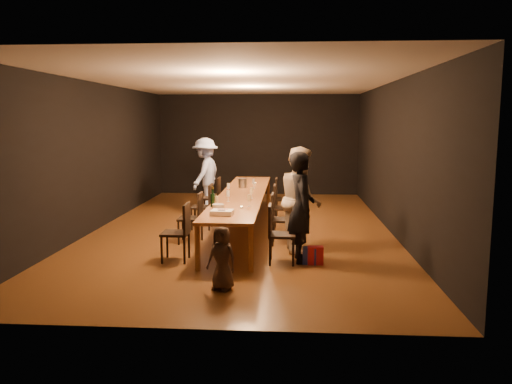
# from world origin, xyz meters

# --- Properties ---
(ground) EXTENTS (10.00, 10.00, 0.00)m
(ground) POSITION_xyz_m (0.00, 0.00, 0.00)
(ground) COLOR #462511
(ground) RESTS_ON ground
(room_shell) EXTENTS (6.04, 10.04, 3.02)m
(room_shell) POSITION_xyz_m (0.00, 0.00, 2.08)
(room_shell) COLOR black
(room_shell) RESTS_ON ground
(table) EXTENTS (0.90, 6.00, 0.75)m
(table) POSITION_xyz_m (0.00, 0.00, 0.70)
(table) COLOR brown
(table) RESTS_ON ground
(chair_right_0) EXTENTS (0.42, 0.42, 0.93)m
(chair_right_0) POSITION_xyz_m (0.85, -2.40, 0.47)
(chair_right_0) COLOR black
(chair_right_0) RESTS_ON ground
(chair_right_1) EXTENTS (0.42, 0.42, 0.93)m
(chair_right_1) POSITION_xyz_m (0.85, -1.20, 0.47)
(chair_right_1) COLOR black
(chair_right_1) RESTS_ON ground
(chair_right_2) EXTENTS (0.42, 0.42, 0.93)m
(chair_right_2) POSITION_xyz_m (0.85, 0.00, 0.47)
(chair_right_2) COLOR black
(chair_right_2) RESTS_ON ground
(chair_right_3) EXTENTS (0.42, 0.42, 0.93)m
(chair_right_3) POSITION_xyz_m (0.85, 1.20, 0.47)
(chair_right_3) COLOR black
(chair_right_3) RESTS_ON ground
(chair_left_0) EXTENTS (0.42, 0.42, 0.93)m
(chair_left_0) POSITION_xyz_m (-0.85, -2.40, 0.47)
(chair_left_0) COLOR black
(chair_left_0) RESTS_ON ground
(chair_left_1) EXTENTS (0.42, 0.42, 0.93)m
(chair_left_1) POSITION_xyz_m (-0.85, -1.20, 0.47)
(chair_left_1) COLOR black
(chair_left_1) RESTS_ON ground
(chair_left_2) EXTENTS (0.42, 0.42, 0.93)m
(chair_left_2) POSITION_xyz_m (-0.85, 0.00, 0.47)
(chair_left_2) COLOR black
(chair_left_2) RESTS_ON ground
(chair_left_3) EXTENTS (0.42, 0.42, 0.93)m
(chair_left_3) POSITION_xyz_m (-0.85, 1.20, 0.47)
(chair_left_3) COLOR black
(chair_left_3) RESTS_ON ground
(woman_birthday) EXTENTS (0.50, 0.69, 1.75)m
(woman_birthday) POSITION_xyz_m (1.15, -2.27, 0.88)
(woman_birthday) COLOR black
(woman_birthday) RESTS_ON ground
(woman_tan) EXTENTS (0.77, 0.94, 1.80)m
(woman_tan) POSITION_xyz_m (1.15, -1.57, 0.90)
(woman_tan) COLOR #BBA68C
(woman_tan) RESTS_ON ground
(man_blue) EXTENTS (0.93, 1.29, 1.80)m
(man_blue) POSITION_xyz_m (-1.15, 2.25, 0.90)
(man_blue) COLOR #9DB4F2
(man_blue) RESTS_ON ground
(child) EXTENTS (0.49, 0.41, 0.85)m
(child) POSITION_xyz_m (0.08, -3.70, 0.43)
(child) COLOR #453227
(child) RESTS_ON ground
(gift_bag_red) EXTENTS (0.24, 0.14, 0.29)m
(gift_bag_red) POSITION_xyz_m (1.38, -2.45, 0.14)
(gift_bag_red) COLOR red
(gift_bag_red) RESTS_ON ground
(gift_bag_blue) EXTENTS (0.23, 0.17, 0.26)m
(gift_bag_blue) POSITION_xyz_m (1.29, -2.44, 0.13)
(gift_bag_blue) COLOR #2537A3
(gift_bag_blue) RESTS_ON ground
(birthday_cake) EXTENTS (0.36, 0.30, 0.08)m
(birthday_cake) POSITION_xyz_m (-0.10, -2.36, 0.79)
(birthday_cake) COLOR white
(birthday_cake) RESTS_ON table
(plate_stack) EXTENTS (0.21, 0.21, 0.11)m
(plate_stack) POSITION_xyz_m (-0.22, -1.99, 0.80)
(plate_stack) COLOR silver
(plate_stack) RESTS_ON table
(champagne_bottle) EXTENTS (0.10, 0.10, 0.35)m
(champagne_bottle) POSITION_xyz_m (-0.36, -1.62, 0.93)
(champagne_bottle) COLOR black
(champagne_bottle) RESTS_ON table
(ice_bucket) EXTENTS (0.24, 0.24, 0.20)m
(ice_bucket) POSITION_xyz_m (-0.08, 0.86, 0.85)
(ice_bucket) COLOR #AAAAAE
(ice_bucket) RESTS_ON table
(wineglass_0) EXTENTS (0.06, 0.06, 0.21)m
(wineglass_0) POSITION_xyz_m (-0.28, -1.73, 0.85)
(wineglass_0) COLOR beige
(wineglass_0) RESTS_ON table
(wineglass_1) EXTENTS (0.06, 0.06, 0.21)m
(wineglass_1) POSITION_xyz_m (0.26, -1.55, 0.85)
(wineglass_1) COLOR beige
(wineglass_1) RESTS_ON table
(wineglass_2) EXTENTS (0.06, 0.06, 0.21)m
(wineglass_2) POSITION_xyz_m (-0.17, -1.06, 0.85)
(wineglass_2) COLOR silver
(wineglass_2) RESTS_ON table
(wineglass_3) EXTENTS (0.06, 0.06, 0.21)m
(wineglass_3) POSITION_xyz_m (0.23, -0.64, 0.85)
(wineglass_3) COLOR beige
(wineglass_3) RESTS_ON table
(wineglass_4) EXTENTS (0.06, 0.06, 0.21)m
(wineglass_4) POSITION_xyz_m (-0.29, 0.02, 0.85)
(wineglass_4) COLOR silver
(wineglass_4) RESTS_ON table
(wineglass_5) EXTENTS (0.06, 0.06, 0.21)m
(wineglass_5) POSITION_xyz_m (0.17, 0.79, 0.85)
(wineglass_5) COLOR silver
(wineglass_5) RESTS_ON table
(tealight_near) EXTENTS (0.05, 0.05, 0.03)m
(tealight_near) POSITION_xyz_m (0.15, -1.75, 0.77)
(tealight_near) COLOR #B2B7B2
(tealight_near) RESTS_ON table
(tealight_mid) EXTENTS (0.05, 0.05, 0.03)m
(tealight_mid) POSITION_xyz_m (0.15, 0.27, 0.77)
(tealight_mid) COLOR #B2B7B2
(tealight_mid) RESTS_ON table
(tealight_far) EXTENTS (0.05, 0.05, 0.03)m
(tealight_far) POSITION_xyz_m (0.15, 1.47, 0.77)
(tealight_far) COLOR #B2B7B2
(tealight_far) RESTS_ON table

